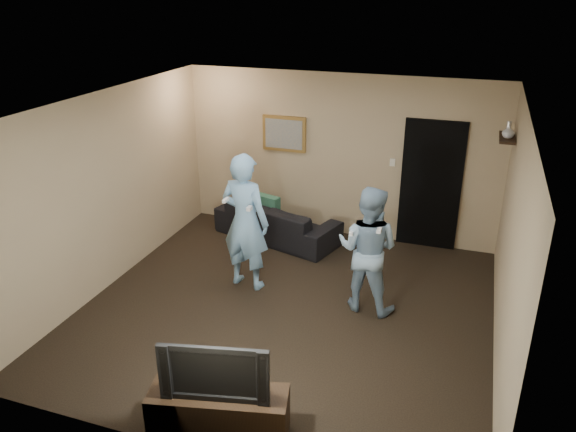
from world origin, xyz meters
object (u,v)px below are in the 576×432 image
at_px(wii_player_left, 245,222).
at_px(television, 216,368).
at_px(sofa, 277,221).
at_px(tv_console, 219,413).
at_px(wii_player_right, 368,249).

bearing_deg(wii_player_left, television, -72.30).
relative_size(sofa, television, 2.08).
distance_m(tv_console, wii_player_right, 2.78).
bearing_deg(wii_player_left, tv_console, -72.30).
height_order(television, wii_player_right, wii_player_right).
bearing_deg(wii_player_left, wii_player_right, -1.25).
xyz_separation_m(sofa, tv_console, (0.96, -4.19, -0.04)).
relative_size(sofa, wii_player_left, 1.08).
bearing_deg(sofa, wii_player_left, 111.03).
distance_m(sofa, tv_console, 4.30).
bearing_deg(wii_player_right, tv_console, -107.09).
distance_m(wii_player_left, wii_player_right, 1.65).
height_order(tv_console, wii_player_left, wii_player_left).
xyz_separation_m(sofa, wii_player_left, (0.12, -1.54, 0.64)).
bearing_deg(wii_player_right, sofa, 138.13).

